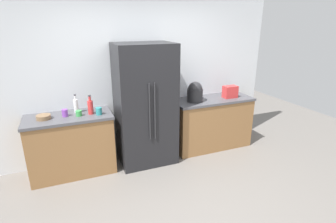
{
  "coord_description": "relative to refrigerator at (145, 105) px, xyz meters",
  "views": [
    {
      "loc": [
        -1.16,
        -2.42,
        2.18
      ],
      "look_at": [
        -0.0,
        0.42,
        1.14
      ],
      "focal_mm": 28.16,
      "sensor_mm": 36.0,
      "label": 1
    }
  ],
  "objects": [
    {
      "name": "kitchen_back_panel",
      "position": [
        0.01,
        0.4,
        0.42
      ],
      "size": [
        4.76,
        0.1,
        2.73
      ],
      "primitive_type": "cube",
      "color": "silver",
      "rests_on": "ground_plane"
    },
    {
      "name": "cup_c",
      "position": [
        -0.99,
        -0.01,
        0.0
      ],
      "size": [
        0.08,
        0.08,
        0.08
      ],
      "primitive_type": "cylinder",
      "color": "green",
      "rests_on": "counter_left"
    },
    {
      "name": "bottle_a",
      "position": [
        -1.01,
        0.16,
        0.07
      ],
      "size": [
        0.06,
        0.06,
        0.28
      ],
      "color": "white",
      "rests_on": "counter_left"
    },
    {
      "name": "counter_right",
      "position": [
        1.24,
        0.05,
        -0.49
      ],
      "size": [
        1.42,
        0.6,
        0.91
      ],
      "color": "olive",
      "rests_on": "ground_plane"
    },
    {
      "name": "bowl_a",
      "position": [
        -1.45,
        0.04,
        -0.01
      ],
      "size": [
        0.19,
        0.19,
        0.06
      ],
      "primitive_type": "cylinder",
      "color": "brown",
      "rests_on": "counter_left"
    },
    {
      "name": "counter_left",
      "position": [
        -1.14,
        0.05,
        -0.49
      ],
      "size": [
        1.21,
        0.6,
        0.91
      ],
      "color": "olive",
      "rests_on": "ground_plane"
    },
    {
      "name": "cup_a",
      "position": [
        -0.72,
        -0.06,
        0.01
      ],
      "size": [
        0.09,
        0.09,
        0.11
      ],
      "primitive_type": "cylinder",
      "color": "teal",
      "rests_on": "counter_left"
    },
    {
      "name": "rice_cooker",
      "position": [
        0.88,
        0.02,
        0.12
      ],
      "size": [
        0.26,
        0.26,
        0.34
      ],
      "color": "#262628",
      "rests_on": "counter_right"
    },
    {
      "name": "cup_d",
      "position": [
        1.04,
        0.16,
        0.01
      ],
      "size": [
        0.09,
        0.09,
        0.1
      ],
      "primitive_type": "cylinder",
      "color": "blue",
      "rests_on": "counter_right"
    },
    {
      "name": "cup_b",
      "position": [
        -1.17,
        0.05,
        0.01
      ],
      "size": [
        0.08,
        0.08,
        0.1
      ],
      "primitive_type": "cylinder",
      "color": "purple",
      "rests_on": "counter_left"
    },
    {
      "name": "ground_plane",
      "position": [
        0.01,
        -1.34,
        -0.95
      ],
      "size": [
        9.53,
        9.53,
        0.0
      ],
      "primitive_type": "plane",
      "color": "slate"
    },
    {
      "name": "refrigerator",
      "position": [
        0.0,
        0.0,
        0.0
      ],
      "size": [
        0.88,
        0.68,
        1.89
      ],
      "color": "black",
      "rests_on": "ground_plane"
    },
    {
      "name": "toaster",
      "position": [
        1.56,
        -0.01,
        0.07
      ],
      "size": [
        0.25,
        0.15,
        0.21
      ],
      "primitive_type": "cube",
      "color": "red",
      "rests_on": "counter_right"
    },
    {
      "name": "bottle_b",
      "position": [
        -0.82,
        0.02,
        0.07
      ],
      "size": [
        0.08,
        0.08,
        0.28
      ],
      "color": "red",
      "rests_on": "counter_left"
    }
  ]
}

